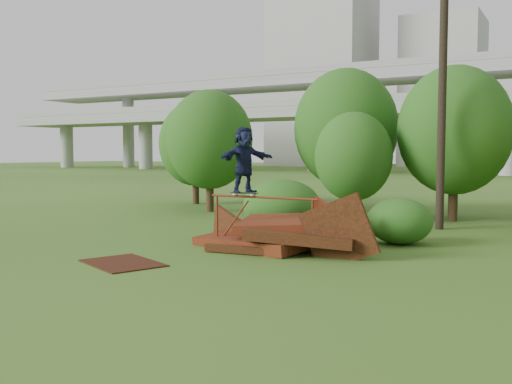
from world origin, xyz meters
The scene contains 16 objects.
ground centered at (0.00, 0.00, 0.00)m, with size 240.00×240.00×0.00m, color #2D5116.
scrap_pile centered at (-0.24, 2.39, 0.40)m, with size 5.85×3.14×2.11m.
grind_rail centered at (-0.61, 2.03, 1.14)m, with size 3.27×0.10×1.49m.
skateboard centered at (-1.20, 2.03, 1.55)m, with size 0.80×0.22×0.08m.
skater centered at (-1.20, 2.03, 2.49)m, with size 1.70×0.54×1.84m, color #131935.
flat_plate centered at (-2.64, -1.31, 0.01)m, with size 2.02×1.44×0.03m, color #33160B.
tree_0 centered at (-7.64, 9.85, 3.26)m, with size 3.91×3.91×5.51m.
tree_1 centered at (-2.16, 12.53, 3.75)m, with size 4.60×4.60×6.40m.
tree_2 centered at (-0.74, 9.61, 2.52)m, with size 3.03×3.03×4.26m.
tree_3 centered at (2.67, 11.54, 3.54)m, with size 4.36×4.36×6.05m.
tree_6 centered at (-10.43, 12.67, 3.12)m, with size 3.80×3.80×5.31m.
shrub_left centered at (-1.54, 5.04, 0.91)m, with size 2.62×2.42×1.81m, color #244B14.
shrub_right centered at (2.39, 4.90, 0.68)m, with size 1.92×1.76×1.36m, color #244B14.
utility_pole centered at (2.73, 8.82, 4.98)m, with size 1.40×0.28×9.82m.
building_left centered at (-38.00, 95.00, 17.50)m, with size 18.00×16.00×35.00m, color #9E9E99.
building_right centered at (-16.00, 102.00, 14.00)m, with size 14.00×14.00×28.00m, color #9E9E99.
Camera 1 is at (6.87, -11.60, 2.69)m, focal length 40.00 mm.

